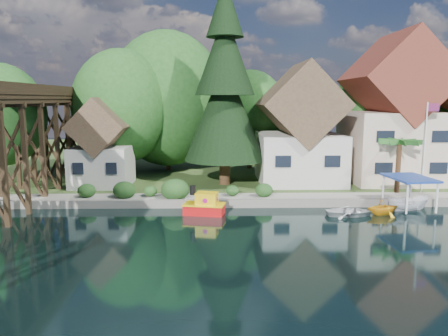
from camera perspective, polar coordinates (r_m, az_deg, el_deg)
The scene contains 16 objects.
ground at distance 25.80m, azimuth 0.83°, elevation -9.53°, with size 140.00×140.00×0.00m, color black.
bank at distance 59.00m, azimuth -0.34°, elevation 1.25°, with size 140.00×52.00×0.50m, color #2F471C.
seawall at distance 33.75m, azimuth 7.17°, elevation -4.59°, with size 60.00×0.40×0.62m, color slate.
promenade at distance 35.29m, azimuth 10.09°, elevation -3.69°, with size 50.00×2.60×0.06m, color gray.
house_left at distance 41.32m, azimuth 9.82°, elevation 4.62°, with size 7.64×8.64×11.02m.
house_center at distance 44.33m, azimuth 21.30°, elevation 6.08°, with size 8.65×9.18×13.89m.
shed at distance 40.48m, azimuth -15.69°, elevation 2.46°, with size 5.09×5.40×7.85m.
bg_trees at distance 45.75m, azimuth 1.16°, elevation 7.85°, with size 49.90×13.30×10.57m.
shrubs at distance 34.62m, azimuth -7.35°, elevation -2.69°, with size 15.76×2.47×1.70m.
conifer at distance 39.31m, azimuth 0.12°, elevation 10.43°, with size 7.32×7.32×18.02m.
palm_tree at distance 38.30m, azimuth 21.96°, elevation 3.00°, with size 4.33×4.33×4.73m.
flagpole at distance 39.24m, azimuth 24.97°, elevation 3.59°, with size 1.15×0.33×7.46m.
tugboat at distance 31.45m, azimuth -2.52°, elevation -4.93°, with size 3.17×2.15×2.11m.
boat_white_a at distance 32.43m, azimuth 16.17°, elevation -5.36°, with size 2.44×3.42×0.71m, color silver.
boat_canopy at distance 35.03m, azimuth 22.96°, elevation -3.43°, with size 3.30×4.22×2.55m.
boat_yellow at distance 33.34m, azimuth 20.04°, elevation -4.65°, with size 2.12×2.46×1.30m, color yellow.
Camera 1 is at (-0.89, -24.45, 8.20)m, focal length 35.00 mm.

